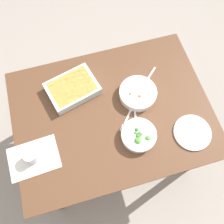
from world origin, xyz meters
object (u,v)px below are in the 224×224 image
at_px(baking_dish, 73,88).
at_px(side_plate, 192,132).
at_px(broccoli_bowl, 139,135).
at_px(spoon_by_stew, 147,80).
at_px(stew_bowl, 138,93).
at_px(drink_cup, 32,157).
at_px(spoon_by_broccoli, 136,122).
at_px(fork_on_table, 126,120).

bearing_deg(baking_dish, side_plate, 142.91).
xyz_separation_m(broccoli_bowl, spoon_by_stew, (-0.17, -0.34, -0.03)).
distance_m(stew_bowl, side_plate, 0.40).
relative_size(drink_cup, spoon_by_broccoli, 0.48).
bearing_deg(stew_bowl, fork_on_table, 50.38).
height_order(baking_dish, side_plate, baking_dish).
xyz_separation_m(side_plate, spoon_by_broccoli, (0.30, -0.16, -0.00)).
height_order(broccoli_bowl, side_plate, broccoli_bowl).
bearing_deg(baking_dish, drink_cup, 49.21).
distance_m(stew_bowl, baking_dish, 0.40).
relative_size(broccoli_bowl, spoon_by_stew, 1.45).
distance_m(side_plate, fork_on_table, 0.39).
bearing_deg(drink_cup, baking_dish, -130.79).
distance_m(spoon_by_stew, fork_on_table, 0.31).
height_order(spoon_by_broccoli, fork_on_table, spoon_by_broccoli).
bearing_deg(fork_on_table, side_plate, 152.93).
distance_m(stew_bowl, fork_on_table, 0.18).
bearing_deg(drink_cup, spoon_by_broccoli, -175.57).
xyz_separation_m(side_plate, fork_on_table, (0.35, -0.18, -0.00)).
distance_m(side_plate, spoon_by_stew, 0.43).
distance_m(drink_cup, fork_on_table, 0.57).
bearing_deg(broccoli_bowl, fork_on_table, -71.97).
relative_size(baking_dish, spoon_by_stew, 2.44).
bearing_deg(fork_on_table, spoon_by_broccoli, 156.93).
height_order(baking_dish, spoon_by_broccoli, baking_dish).
relative_size(stew_bowl, baking_dish, 0.67).
bearing_deg(broccoli_bowl, drink_cup, -4.13).
distance_m(spoon_by_stew, spoon_by_broccoli, 0.29).
distance_m(baking_dish, side_plate, 0.77).
xyz_separation_m(stew_bowl, fork_on_table, (0.12, 0.14, -0.03)).
distance_m(baking_dish, fork_on_table, 0.39).
relative_size(stew_bowl, side_plate, 1.06).
bearing_deg(spoon_by_stew, spoon_by_broccoli, 58.21).
distance_m(spoon_by_broccoli, fork_on_table, 0.06).
height_order(side_plate, fork_on_table, side_plate).
bearing_deg(baking_dish, broccoli_bowl, 126.85).
bearing_deg(broccoli_bowl, spoon_by_stew, -116.75).
xyz_separation_m(stew_bowl, side_plate, (-0.23, 0.32, -0.03)).
xyz_separation_m(stew_bowl, spoon_by_broccoli, (0.06, 0.16, -0.03)).
bearing_deg(baking_dish, spoon_by_stew, 173.06).
distance_m(baking_dish, drink_cup, 0.47).
bearing_deg(broccoli_bowl, spoon_by_broccoli, -100.79).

